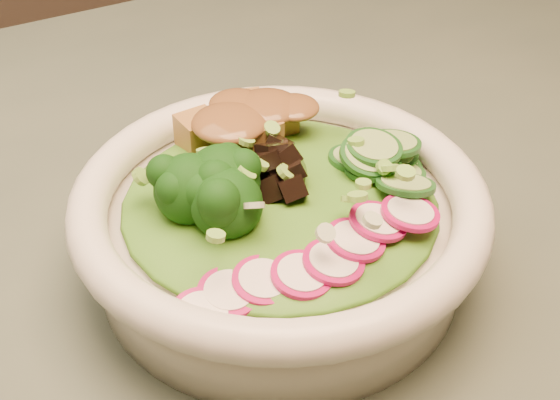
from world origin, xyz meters
TOP-DOWN VIEW (x-y plane):
  - dining_table at (0.00, 0.00)m, footprint 1.20×0.80m
  - salad_bowl at (0.07, -0.04)m, footprint 0.25×0.25m
  - lettuce_bed at (0.07, -0.04)m, footprint 0.19×0.19m
  - broccoli_florets at (0.02, -0.03)m, footprint 0.08×0.08m
  - radish_slices at (0.07, -0.10)m, footprint 0.11×0.06m
  - cucumber_slices at (0.13, -0.05)m, footprint 0.08×0.08m
  - mushroom_heap at (0.07, -0.03)m, footprint 0.08×0.08m
  - tofu_cubes at (0.08, 0.02)m, footprint 0.09×0.07m
  - peanut_sauce at (0.08, 0.02)m, footprint 0.06×0.05m
  - scallion_garnish at (0.07, -0.04)m, footprint 0.18×0.18m

SIDE VIEW (x-z plane):
  - dining_table at x=0.00m, z-range 0.26..1.01m
  - salad_bowl at x=0.07m, z-range 0.75..0.82m
  - lettuce_bed at x=0.07m, z-range 0.79..0.82m
  - radish_slices at x=0.07m, z-range 0.80..0.82m
  - cucumber_slices at x=0.13m, z-range 0.80..0.83m
  - tofu_cubes at x=0.08m, z-range 0.80..0.83m
  - mushroom_heap at x=0.07m, z-range 0.80..0.84m
  - broccoli_florets at x=0.02m, z-range 0.80..0.84m
  - scallion_garnish at x=0.07m, z-range 0.82..0.84m
  - peanut_sauce at x=0.08m, z-range 0.82..0.84m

